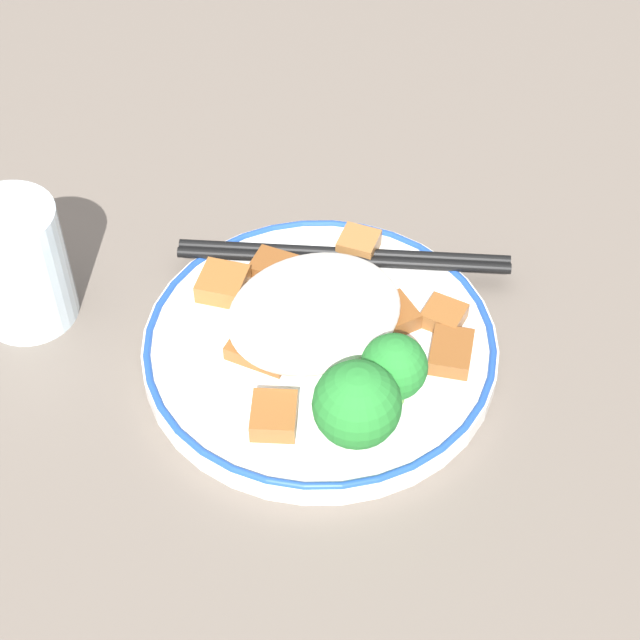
# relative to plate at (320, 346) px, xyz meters

# --- Properties ---
(ground_plane) EXTENTS (3.00, 3.00, 0.00)m
(ground_plane) POSITION_rel_plate_xyz_m (0.00, 0.00, -0.01)
(ground_plane) COLOR #665B51
(plate) EXTENTS (0.23, 0.23, 0.02)m
(plate) POSITION_rel_plate_xyz_m (0.00, 0.00, 0.00)
(plate) COLOR white
(plate) RESTS_ON ground_plane
(rice_mound) EXTENTS (0.11, 0.10, 0.04)m
(rice_mound) POSITION_rel_plate_xyz_m (-0.00, -0.01, 0.03)
(rice_mound) COLOR white
(rice_mound) RESTS_ON plate
(broccoli_back_left) EXTENTS (0.05, 0.05, 0.06)m
(broccoli_back_left) POSITION_rel_plate_xyz_m (0.02, 0.08, 0.04)
(broccoli_back_left) COLOR #72AD4C
(broccoli_back_left) RESTS_ON plate
(broccoli_back_center) EXTENTS (0.04, 0.04, 0.05)m
(broccoli_back_center) POSITION_rel_plate_xyz_m (-0.02, 0.06, 0.04)
(broccoli_back_center) COLOR #72AD4C
(broccoli_back_center) RESTS_ON plate
(meat_near_front) EXTENTS (0.02, 0.03, 0.01)m
(meat_near_front) POSITION_rel_plate_xyz_m (-0.05, 0.01, 0.01)
(meat_near_front) COLOR brown
(meat_near_front) RESTS_ON plate
(meat_near_left) EXTENTS (0.04, 0.04, 0.01)m
(meat_near_left) POSITION_rel_plate_xyz_m (0.06, 0.04, 0.01)
(meat_near_left) COLOR brown
(meat_near_left) RESTS_ON plate
(meat_near_right) EXTENTS (0.03, 0.03, 0.01)m
(meat_near_right) POSITION_rel_plate_xyz_m (-0.08, 0.02, 0.01)
(meat_near_right) COLOR brown
(meat_near_right) RESTS_ON plate
(meat_near_back) EXTENTS (0.04, 0.04, 0.01)m
(meat_near_back) POSITION_rel_plate_xyz_m (-0.01, -0.07, 0.01)
(meat_near_back) COLOR brown
(meat_near_back) RESTS_ON plate
(meat_on_rice_edge) EXTENTS (0.04, 0.04, 0.01)m
(meat_on_rice_edge) POSITION_rel_plate_xyz_m (-0.07, 0.05, 0.01)
(meat_on_rice_edge) COLOR brown
(meat_on_rice_edge) RESTS_ON plate
(meat_mid_left) EXTENTS (0.04, 0.04, 0.01)m
(meat_mid_left) POSITION_rel_plate_xyz_m (0.04, -0.07, 0.01)
(meat_mid_left) COLOR #995B28
(meat_mid_left) RESTS_ON plate
(meat_mid_right) EXTENTS (0.04, 0.05, 0.01)m
(meat_mid_right) POSITION_rel_plate_xyz_m (0.04, -0.01, 0.01)
(meat_mid_right) COLOR brown
(meat_mid_right) RESTS_ON plate
(meat_far_scatter) EXTENTS (0.04, 0.04, 0.01)m
(meat_far_scatter) POSITION_rel_plate_xyz_m (-0.06, -0.06, 0.01)
(meat_far_scatter) COLOR #9E6633
(meat_far_scatter) RESTS_ON plate
(chopsticks) EXTENTS (0.20, 0.14, 0.01)m
(chopsticks) POSITION_rel_plate_xyz_m (-0.05, -0.06, 0.01)
(chopsticks) COLOR black
(chopsticks) RESTS_ON plate
(drinking_glass) EXTENTS (0.06, 0.06, 0.09)m
(drinking_glass) POSITION_rel_plate_xyz_m (0.15, -0.13, 0.04)
(drinking_glass) COLOR silver
(drinking_glass) RESTS_ON ground_plane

